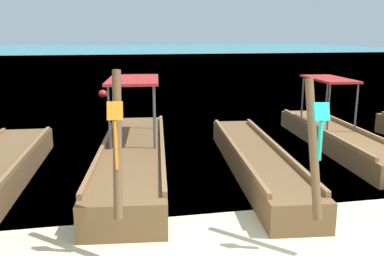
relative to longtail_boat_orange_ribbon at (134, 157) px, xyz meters
name	(u,v)px	position (x,y,z in m)	size (l,w,h in m)	color
sea_water	(120,54)	(1.22, 57.56, -0.35)	(120.00, 120.00, 0.00)	teal
longtail_boat_orange_ribbon	(134,157)	(0.00, 0.00, 0.00)	(2.05, 6.94, 2.51)	brown
longtail_boat_turquoise_ribbon	(256,161)	(2.61, -0.58, -0.07)	(1.63, 6.61, 2.38)	brown
longtail_boat_pink_ribbon	(337,137)	(5.40, 0.87, -0.04)	(1.52, 6.59, 2.39)	brown
mooring_buoy_near	(116,112)	(-0.28, 6.35, -0.16)	(0.37, 0.37, 0.37)	red
mooring_buoy_far	(103,94)	(-0.80, 11.13, -0.15)	(0.40, 0.40, 0.40)	red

